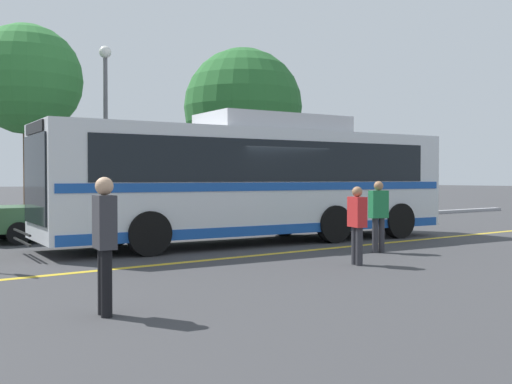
% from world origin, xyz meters
% --- Properties ---
extents(ground_plane, '(220.00, 220.00, 0.00)m').
position_xyz_m(ground_plane, '(0.00, 0.00, 0.00)').
color(ground_plane, '#38383A').
extents(lane_strip_0, '(31.28, 0.20, 0.01)m').
position_xyz_m(lane_strip_0, '(-0.11, -2.02, 0.00)').
color(lane_strip_0, gold).
rests_on(lane_strip_0, ground_plane).
extents(curb_strip, '(39.28, 0.36, 0.15)m').
position_xyz_m(curb_strip, '(-0.11, 5.15, 0.07)').
color(curb_strip, '#99999E').
rests_on(curb_strip, ground_plane).
extents(transit_bus, '(11.75, 3.52, 3.41)m').
position_xyz_m(transit_bus, '(-0.09, 0.18, 1.71)').
color(transit_bus, silver).
rests_on(transit_bus, ground_plane).
extents(parked_car_1, '(4.52, 2.18, 1.49)m').
position_xyz_m(parked_car_1, '(-3.98, 4.08, 0.75)').
color(parked_car_1, '#335B33').
rests_on(parked_car_1, ground_plane).
extents(parked_car_2, '(4.60, 2.09, 1.40)m').
position_xyz_m(parked_car_2, '(2.96, 3.72, 0.72)').
color(parked_car_2, '#335B33').
rests_on(parked_car_2, ground_plane).
extents(pedestrian_0, '(0.33, 0.47, 1.56)m').
position_xyz_m(pedestrian_0, '(-0.98, -4.37, 0.88)').
color(pedestrian_0, '#2D2D33').
rests_on(pedestrian_0, ground_plane).
extents(pedestrian_1, '(0.46, 0.32, 1.65)m').
position_xyz_m(pedestrian_1, '(0.85, -3.28, 0.94)').
color(pedestrian_1, '#2D2D33').
rests_on(pedestrian_1, ground_plane).
extents(pedestrian_2, '(0.28, 0.45, 1.74)m').
position_xyz_m(pedestrian_2, '(-6.71, -5.56, 0.99)').
color(pedestrian_2, black).
rests_on(pedestrian_2, ground_plane).
extents(street_lamp, '(0.41, 0.41, 6.12)m').
position_xyz_m(street_lamp, '(-1.77, 6.38, 4.01)').
color(street_lamp, '#59595E').
rests_on(street_lamp, ground_plane).
extents(tree_1, '(3.70, 3.70, 6.90)m').
position_xyz_m(tree_1, '(-3.82, 8.16, 5.03)').
color(tree_1, '#513823').
rests_on(tree_1, ground_plane).
extents(tree_2, '(5.17, 5.17, 7.40)m').
position_xyz_m(tree_2, '(5.57, 8.80, 4.81)').
color(tree_2, '#513823').
rests_on(tree_2, ground_plane).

